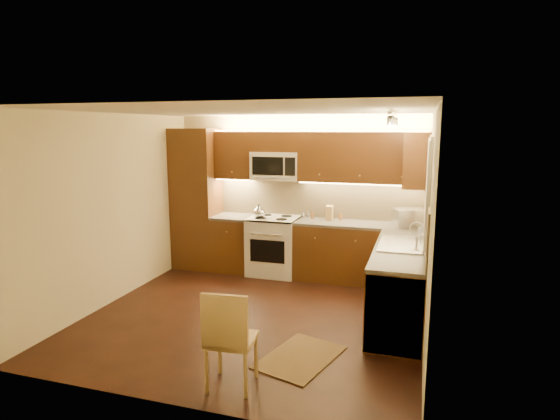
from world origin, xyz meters
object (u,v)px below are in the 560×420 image
(sink, at_px, (401,239))
(toaster_oven, at_px, (409,218))
(kettle, at_px, (259,211))
(stove, at_px, (274,246))
(microwave, at_px, (276,166))
(soap_bottle, at_px, (422,230))
(dining_chair, at_px, (232,337))
(knife_block, at_px, (329,213))

(sink, relative_size, toaster_oven, 2.02)
(sink, relative_size, kettle, 3.79)
(stove, xyz_separation_m, kettle, (-0.20, -0.13, 0.57))
(stove, distance_m, microwave, 1.27)
(stove, height_order, soap_bottle, soap_bottle)
(kettle, relative_size, toaster_oven, 0.53)
(sink, xyz_separation_m, dining_chair, (-1.35, -2.12, -0.51))
(knife_block, distance_m, dining_chair, 3.43)
(sink, distance_m, knife_block, 1.70)
(microwave, xyz_separation_m, toaster_oven, (2.05, -0.11, -0.69))
(knife_block, bearing_deg, microwave, 177.34)
(knife_block, bearing_deg, soap_bottle, -32.12)
(kettle, bearing_deg, knife_block, 8.92)
(toaster_oven, height_order, knife_block, toaster_oven)
(microwave, xyz_separation_m, sink, (2.00, -1.26, -0.74))
(sink, height_order, kettle, kettle)
(knife_block, relative_size, dining_chair, 0.24)
(microwave, distance_m, knife_block, 1.12)
(kettle, distance_m, dining_chair, 3.28)
(dining_chair, bearing_deg, microwave, 95.35)
(toaster_oven, bearing_deg, stove, 158.77)
(microwave, distance_m, soap_bottle, 2.47)
(soap_bottle, height_order, dining_chair, soap_bottle)
(toaster_oven, relative_size, dining_chair, 0.46)
(microwave, height_order, toaster_oven, microwave)
(kettle, xyz_separation_m, toaster_oven, (2.25, 0.15, -0.01))
(microwave, height_order, dining_chair, microwave)
(soap_bottle, bearing_deg, toaster_oven, 109.12)
(sink, bearing_deg, dining_chair, -122.52)
(kettle, height_order, soap_bottle, kettle)
(stove, bearing_deg, soap_bottle, -15.59)
(kettle, bearing_deg, toaster_oven, -1.45)
(stove, bearing_deg, knife_block, 9.25)
(stove, bearing_deg, kettle, -147.24)
(microwave, relative_size, sink, 0.88)
(sink, relative_size, knife_block, 3.87)
(sink, distance_m, dining_chair, 2.56)
(microwave, height_order, soap_bottle, microwave)
(microwave, relative_size, toaster_oven, 1.79)
(soap_bottle, relative_size, dining_chair, 0.19)
(toaster_oven, bearing_deg, dining_chair, -135.12)
(sink, bearing_deg, knife_block, 131.99)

